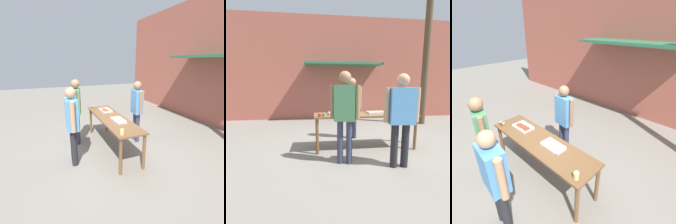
% 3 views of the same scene
% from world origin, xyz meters
% --- Properties ---
extents(ground_plane, '(24.00, 24.00, 0.00)m').
position_xyz_m(ground_plane, '(0.00, 0.00, 0.00)').
color(ground_plane, gray).
extents(serving_table, '(2.46, 0.67, 0.85)m').
position_xyz_m(serving_table, '(0.00, 0.00, 0.75)').
color(serving_table, brown).
rests_on(serving_table, ground).
extents(food_tray_sausages, '(0.45, 0.29, 0.04)m').
position_xyz_m(food_tray_sausages, '(-0.65, 0.05, 0.87)').
color(food_tray_sausages, silver).
rests_on(food_tray_sausages, serving_table).
extents(food_tray_buns, '(0.47, 0.26, 0.07)m').
position_xyz_m(food_tray_buns, '(0.30, 0.05, 0.88)').
color(food_tray_buns, silver).
rests_on(food_tray_buns, serving_table).
extents(condiment_jar_mustard, '(0.06, 0.06, 0.08)m').
position_xyz_m(condiment_jar_mustard, '(-1.10, -0.23, 0.89)').
color(condiment_jar_mustard, '#B22319').
rests_on(condiment_jar_mustard, serving_table).
extents(condiment_jar_ketchup, '(0.06, 0.06, 0.08)m').
position_xyz_m(condiment_jar_ketchup, '(-1.01, -0.21, 0.89)').
color(condiment_jar_ketchup, '#567A38').
rests_on(condiment_jar_ketchup, serving_table).
extents(beer_cup, '(0.09, 0.09, 0.12)m').
position_xyz_m(beer_cup, '(1.09, -0.21, 0.91)').
color(beer_cup, '#DBC67A').
rests_on(beer_cup, serving_table).
extents(person_server_behind_table, '(0.57, 0.25, 1.74)m').
position_xyz_m(person_server_behind_table, '(-0.17, 0.82, 1.05)').
color(person_server_behind_table, '#333851').
rests_on(person_server_behind_table, ground).
extents(person_customer_holding_hotdog, '(0.56, 0.31, 1.80)m').
position_xyz_m(person_customer_holding_hotdog, '(-0.63, -0.79, 1.09)').
color(person_customer_holding_hotdog, '#333851').
rests_on(person_customer_holding_hotdog, ground).
extents(person_customer_with_cup, '(0.66, 0.28, 1.75)m').
position_xyz_m(person_customer_with_cup, '(0.37, -1.07, 1.04)').
color(person_customer_with_cup, '#232328').
rests_on(person_customer_with_cup, ground).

